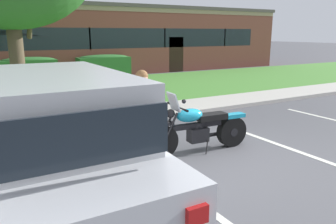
{
  "coord_description": "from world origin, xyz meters",
  "views": [
    {
      "loc": [
        -3.89,
        -4.51,
        2.33
      ],
      "look_at": [
        -0.89,
        0.85,
        0.85
      ],
      "focal_mm": 35.05,
      "sensor_mm": 36.0,
      "label": 1
    }
  ],
  "objects_px": {
    "motorcycle": "(202,128)",
    "parked_suv_adjacent": "(51,141)",
    "handbag": "(151,159)",
    "hedge_center_left": "(104,66)",
    "hedge_left": "(29,69)",
    "brick_building": "(70,39)",
    "rider_person": "(143,109)"
  },
  "relations": [
    {
      "from": "motorcycle",
      "to": "parked_suv_adjacent",
      "type": "relative_size",
      "value": 0.46
    },
    {
      "from": "handbag",
      "to": "parked_suv_adjacent",
      "type": "bearing_deg",
      "value": -160.57
    },
    {
      "from": "handbag",
      "to": "hedge_center_left",
      "type": "height_order",
      "value": "hedge_center_left"
    },
    {
      "from": "parked_suv_adjacent",
      "to": "hedge_left",
      "type": "height_order",
      "value": "parked_suv_adjacent"
    },
    {
      "from": "parked_suv_adjacent",
      "to": "hedge_center_left",
      "type": "relative_size",
      "value": 1.77
    },
    {
      "from": "hedge_left",
      "to": "hedge_center_left",
      "type": "height_order",
      "value": "same"
    },
    {
      "from": "brick_building",
      "to": "hedge_center_left",
      "type": "bearing_deg",
      "value": -84.58
    },
    {
      "from": "handbag",
      "to": "hedge_center_left",
      "type": "relative_size",
      "value": 0.13
    },
    {
      "from": "hedge_center_left",
      "to": "brick_building",
      "type": "xyz_separation_m",
      "value": [
        -0.5,
        5.23,
        1.31
      ]
    },
    {
      "from": "hedge_left",
      "to": "hedge_center_left",
      "type": "distance_m",
      "value": 3.67
    },
    {
      "from": "handbag",
      "to": "hedge_center_left",
      "type": "distance_m",
      "value": 12.28
    },
    {
      "from": "motorcycle",
      "to": "brick_building",
      "type": "distance_m",
      "value": 17.0
    },
    {
      "from": "motorcycle",
      "to": "rider_person",
      "type": "height_order",
      "value": "rider_person"
    },
    {
      "from": "motorcycle",
      "to": "hedge_left",
      "type": "bearing_deg",
      "value": 98.87
    },
    {
      "from": "motorcycle",
      "to": "handbag",
      "type": "relative_size",
      "value": 6.23
    },
    {
      "from": "handbag",
      "to": "hedge_left",
      "type": "distance_m",
      "value": 11.89
    },
    {
      "from": "parked_suv_adjacent",
      "to": "hedge_center_left",
      "type": "xyz_separation_m",
      "value": [
        4.87,
        12.49,
        -0.3
      ]
    },
    {
      "from": "motorcycle",
      "to": "handbag",
      "type": "height_order",
      "value": "motorcycle"
    },
    {
      "from": "motorcycle",
      "to": "hedge_center_left",
      "type": "xyz_separation_m",
      "value": [
        1.85,
        11.65,
        0.16
      ]
    },
    {
      "from": "motorcycle",
      "to": "hedge_center_left",
      "type": "bearing_deg",
      "value": 80.95
    },
    {
      "from": "motorcycle",
      "to": "handbag",
      "type": "distance_m",
      "value": 1.31
    },
    {
      "from": "rider_person",
      "to": "parked_suv_adjacent",
      "type": "distance_m",
      "value": 1.97
    },
    {
      "from": "hedge_center_left",
      "to": "motorcycle",
      "type": "bearing_deg",
      "value": -99.05
    },
    {
      "from": "motorcycle",
      "to": "handbag",
      "type": "bearing_deg",
      "value": -170.09
    },
    {
      "from": "hedge_left",
      "to": "brick_building",
      "type": "xyz_separation_m",
      "value": [
        3.18,
        5.23,
        1.31
      ]
    },
    {
      "from": "rider_person",
      "to": "hedge_center_left",
      "type": "xyz_separation_m",
      "value": [
        3.12,
        11.59,
        -0.36
      ]
    },
    {
      "from": "motorcycle",
      "to": "parked_suv_adjacent",
      "type": "bearing_deg",
      "value": -164.41
    },
    {
      "from": "motorcycle",
      "to": "rider_person",
      "type": "relative_size",
      "value": 1.32
    },
    {
      "from": "parked_suv_adjacent",
      "to": "handbag",
      "type": "bearing_deg",
      "value": 19.43
    },
    {
      "from": "handbag",
      "to": "brick_building",
      "type": "distance_m",
      "value": 17.39
    },
    {
      "from": "handbag",
      "to": "brick_building",
      "type": "bearing_deg",
      "value": 81.33
    },
    {
      "from": "parked_suv_adjacent",
      "to": "hedge_left",
      "type": "relative_size",
      "value": 1.94
    }
  ]
}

